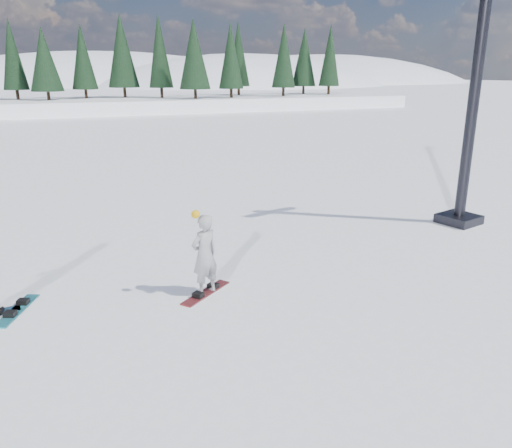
{
  "coord_description": "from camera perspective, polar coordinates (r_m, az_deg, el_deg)",
  "views": [
    {
      "loc": [
        -0.26,
        -9.21,
        4.78
      ],
      "look_at": [
        4.23,
        1.85,
        1.1
      ],
      "focal_mm": 35.0,
      "sensor_mm": 36.0,
      "label": 1
    }
  ],
  "objects": [
    {
      "name": "snowboarder_woman",
      "position": [
        10.98,
        -5.91,
        -3.5
      ],
      "size": [
        0.79,
        0.67,
        1.99
      ],
      "rotation": [
        0.0,
        0.0,
        3.54
      ],
      "color": "#9A9B9F",
      "rests_on": "ground"
    },
    {
      "name": "lift_tower",
      "position": [
        17.05,
        23.26,
        9.95
      ],
      "size": [
        2.06,
        1.36,
        7.49
      ],
      "rotation": [
        0.0,
        0.0,
        0.24
      ],
      "color": "black",
      "rests_on": "ground"
    },
    {
      "name": "ground",
      "position": [
        10.38,
        -18.47,
        -11.25
      ],
      "size": [
        420.0,
        420.0,
        0.0
      ],
      "primitive_type": "plane",
      "color": "white",
      "rests_on": "ground"
    },
    {
      "name": "snowboard_loose_a",
      "position": [
        11.62,
        -25.63,
        -8.89
      ],
      "size": [
        0.85,
        1.49,
        0.03
      ],
      "primitive_type": "cube",
      "rotation": [
        0.0,
        0.0,
        1.16
      ],
      "color": "teal",
      "rests_on": "ground"
    },
    {
      "name": "alpine_backdrop",
      "position": [
        199.6,
        -25.72,
        10.1
      ],
      "size": [
        412.5,
        227.0,
        53.2
      ],
      "color": "white",
      "rests_on": "ground"
    },
    {
      "name": "snowboard_woman",
      "position": [
        11.33,
        -5.76,
        -7.83
      ],
      "size": [
        1.36,
        1.13,
        0.03
      ],
      "primitive_type": "cube",
      "rotation": [
        0.0,
        0.0,
        0.65
      ],
      "color": "maroon",
      "rests_on": "ground"
    }
  ]
}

